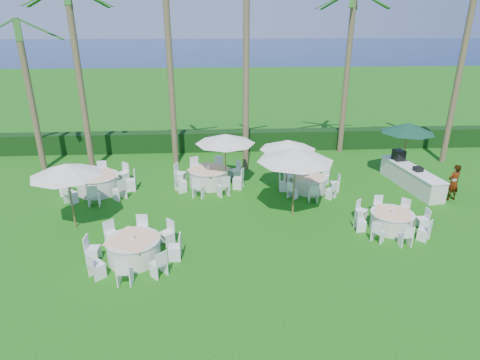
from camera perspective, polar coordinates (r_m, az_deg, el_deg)
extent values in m
plane|color=#175A0F|center=(14.51, 0.38, -9.95)|extent=(120.00, 120.00, 0.00)
cube|color=black|center=(25.33, -1.48, 5.63)|extent=(34.00, 1.00, 1.20)
plane|color=#07144A|center=(114.57, -3.28, 17.89)|extent=(260.00, 260.00, 0.00)
cylinder|color=beige|center=(14.27, -14.84, -9.56)|extent=(1.77, 1.77, 0.77)
cylinder|color=beige|center=(14.08, -14.99, -8.18)|extent=(1.84, 1.84, 0.03)
cube|color=#FFBC90|center=(14.06, -15.00, -8.10)|extent=(1.88, 1.88, 0.01)
cylinder|color=silver|center=(14.02, -15.03, -7.79)|extent=(0.12, 0.12, 0.16)
cube|color=white|center=(14.88, -10.39, -7.43)|extent=(0.61, 0.61, 0.92)
cube|color=white|center=(15.40, -13.81, -6.66)|extent=(0.44, 0.44, 0.92)
cube|color=white|center=(15.29, -17.71, -7.32)|extent=(0.61, 0.61, 0.92)
cube|color=white|center=(14.60, -20.22, -9.13)|extent=(0.44, 0.44, 0.92)
cube|color=white|center=(13.69, -19.78, -11.25)|extent=(0.61, 0.61, 0.92)
cube|color=white|center=(13.10, -16.13, -12.38)|extent=(0.44, 0.44, 0.92)
cube|color=white|center=(13.23, -11.54, -11.54)|extent=(0.61, 0.61, 0.92)
cube|color=white|center=(13.99, -9.27, -9.38)|extent=(0.44, 0.44, 0.92)
cylinder|color=beige|center=(16.77, 20.72, -5.51)|extent=(1.59, 1.59, 0.69)
cylinder|color=beige|center=(16.62, 20.88, -4.42)|extent=(1.65, 1.65, 0.03)
cube|color=#FFBC90|center=(16.61, 20.89, -4.35)|extent=(1.67, 1.67, 0.01)
cylinder|color=silver|center=(16.57, 20.93, -4.08)|extent=(0.11, 0.11, 0.15)
cube|color=white|center=(17.81, 22.23, -3.87)|extent=(0.55, 0.55, 0.83)
cube|color=white|center=(17.75, 19.19, -3.52)|extent=(0.39, 0.39, 0.83)
cube|color=white|center=(17.13, 16.92, -4.16)|extent=(0.55, 0.55, 0.83)
cube|color=white|center=(16.28, 16.74, -5.56)|extent=(0.39, 0.39, 0.83)
cube|color=white|center=(15.69, 19.06, -6.93)|extent=(0.55, 0.55, 0.83)
cube|color=white|center=(15.76, 22.51, -7.31)|extent=(0.39, 0.39, 0.83)
cube|color=white|center=(16.43, 24.75, -6.47)|extent=(0.55, 0.55, 0.83)
cube|color=white|center=(17.28, 24.52, -5.04)|extent=(0.39, 0.39, 0.83)
cylinder|color=beige|center=(20.12, -19.50, -0.56)|extent=(1.91, 1.91, 0.83)
cylinder|color=beige|center=(19.98, -19.65, 0.57)|extent=(1.99, 1.99, 0.03)
cube|color=#FFBC90|center=(19.97, -19.66, 0.64)|extent=(2.11, 2.11, 0.01)
cylinder|color=silver|center=(19.94, -19.69, 0.86)|extent=(0.13, 0.13, 0.18)
cube|color=white|center=(19.91, -15.29, -0.04)|extent=(0.52, 0.52, 1.00)
cube|color=white|center=(20.94, -16.32, 0.93)|extent=(0.65, 0.65, 1.00)
cube|color=white|center=(21.48, -19.03, 1.13)|extent=(0.52, 0.52, 1.00)
cube|color=white|center=(21.26, -21.98, 0.51)|extent=(0.65, 0.65, 1.00)
cube|color=white|center=(20.39, -23.67, -0.63)|extent=(0.52, 0.52, 1.00)
cube|color=white|center=(19.33, -23.01, -1.71)|extent=(0.65, 0.65, 1.00)
cube|color=white|center=(18.73, -20.10, -2.03)|extent=(0.52, 0.52, 1.00)
cube|color=white|center=(18.98, -16.79, -1.29)|extent=(0.65, 0.65, 1.00)
cylinder|color=beige|center=(19.83, -4.45, 0.35)|extent=(1.92, 1.92, 0.83)
cylinder|color=beige|center=(19.67, -4.49, 1.51)|extent=(2.00, 2.00, 0.03)
cube|color=#FFBC90|center=(19.67, -4.49, 1.58)|extent=(2.18, 2.18, 0.01)
cylinder|color=silver|center=(19.64, -4.50, 1.81)|extent=(0.13, 0.13, 0.18)
cube|color=white|center=(20.45, -0.71, 1.35)|extent=(0.63, 0.63, 1.00)
cube|color=white|center=(21.13, -3.18, 2.00)|extent=(0.59, 0.59, 1.00)
cube|color=white|center=(21.07, -6.29, 1.84)|extent=(0.63, 0.63, 1.00)
cube|color=white|center=(20.30, -8.47, 0.95)|extent=(0.59, 0.59, 1.00)
cube|color=white|center=(19.23, -8.45, -0.25)|extent=(0.63, 0.63, 1.00)
cube|color=white|center=(18.49, -5.92, -1.05)|extent=(0.59, 0.59, 1.00)
cube|color=white|center=(18.56, -2.38, -0.86)|extent=(0.63, 0.63, 1.00)
cube|color=white|center=(19.39, -0.25, 0.19)|extent=(0.59, 0.59, 1.00)
cylinder|color=beige|center=(19.45, 9.78, -0.58)|extent=(1.58, 1.58, 0.69)
cylinder|color=beige|center=(19.32, 9.84, 0.39)|extent=(1.65, 1.65, 0.03)
cube|color=#FFBC90|center=(19.31, 9.85, 0.46)|extent=(1.71, 1.71, 0.01)
cylinder|color=silver|center=(19.28, 9.86, 0.70)|extent=(0.11, 0.11, 0.15)
cube|color=white|center=(20.38, 11.85, 0.53)|extent=(0.54, 0.54, 0.82)
cube|color=white|center=(20.56, 9.27, 0.91)|extent=(0.41, 0.41, 0.82)
cube|color=white|center=(20.11, 6.96, 0.55)|extent=(0.54, 0.54, 0.82)
cube|color=white|center=(19.26, 6.16, -0.38)|extent=(0.41, 0.41, 0.82)
cube|color=white|center=(18.50, 7.53, -1.40)|extent=(0.54, 0.54, 0.82)
cube|color=white|center=(18.30, 10.37, -1.85)|extent=(0.41, 0.41, 0.82)
cube|color=white|center=(18.80, 12.82, -1.40)|extent=(0.54, 0.54, 0.82)
cube|color=white|center=(19.66, 13.34, -0.40)|extent=(0.41, 0.41, 0.82)
cylinder|color=brown|center=(16.74, -22.91, -2.34)|extent=(0.06, 0.06, 2.57)
cone|color=silver|center=(16.34, -23.50, 1.37)|extent=(2.71, 2.71, 0.46)
sphere|color=brown|center=(16.29, -23.58, 1.89)|extent=(0.10, 0.10, 0.10)
cylinder|color=brown|center=(16.53, 7.69, -0.61)|extent=(0.07, 0.07, 2.78)
cone|color=silver|center=(16.10, 7.91, 3.52)|extent=(3.10, 3.10, 0.50)
sphere|color=brown|center=(16.05, 7.94, 4.10)|extent=(0.11, 0.11, 0.11)
cylinder|color=brown|center=(19.48, -2.07, 2.67)|extent=(0.06, 0.06, 2.53)
cone|color=silver|center=(19.14, -2.12, 5.90)|extent=(2.87, 2.87, 0.46)
sphere|color=brown|center=(19.09, -2.13, 6.35)|extent=(0.10, 0.10, 0.10)
cylinder|color=brown|center=(18.87, 6.68, 1.79)|extent=(0.06, 0.06, 2.46)
cone|color=silver|center=(18.52, 6.83, 5.01)|extent=(2.61, 2.61, 0.44)
sphere|color=brown|center=(18.48, 6.85, 5.46)|extent=(0.10, 0.10, 0.10)
cylinder|color=brown|center=(22.08, 22.33, 3.71)|extent=(0.07, 0.07, 2.80)
cone|color=#103B26|center=(21.76, 22.80, 6.87)|extent=(2.63, 2.63, 0.50)
sphere|color=brown|center=(21.72, 22.87, 7.31)|extent=(0.11, 0.11, 0.11)
cube|color=beige|center=(21.26, 23.12, 0.26)|extent=(1.42, 4.26, 0.94)
cube|color=white|center=(21.10, 23.32, 1.50)|extent=(1.48, 4.32, 0.04)
cube|color=black|center=(21.99, 21.64, 3.31)|extent=(0.55, 0.64, 0.52)
cube|color=black|center=(20.74, 24.00, 1.43)|extent=(0.41, 0.41, 0.21)
imported|color=gray|center=(20.42, 28.10, -0.32)|extent=(0.71, 0.56, 1.69)
cylinder|color=brown|center=(22.46, -21.75, 12.52)|extent=(0.32, 0.32, 9.21)
cylinder|color=brown|center=(22.14, -9.87, 14.88)|extent=(0.32, 0.32, 10.19)
cylinder|color=brown|center=(20.89, 0.88, 16.85)|extent=(0.32, 0.32, 11.69)
cylinder|color=brown|center=(25.00, 14.93, 14.09)|extent=(0.32, 0.32, 9.20)
cube|color=#134E14|center=(25.93, 16.03, 23.39)|extent=(1.05, 2.16, 1.00)
cube|color=#134E14|center=(25.45, 13.66, 23.64)|extent=(1.61, 1.89, 1.00)
cylinder|color=brown|center=(25.04, 28.88, 14.04)|extent=(0.32, 0.32, 10.78)
cylinder|color=brown|center=(23.72, -27.59, 10.22)|extent=(0.32, 0.32, 7.74)
cube|color=#134E14|center=(22.88, -26.62, 18.67)|extent=(2.22, 0.54, 1.00)
cube|color=#134E14|center=(23.98, -26.71, 18.70)|extent=(1.54, 1.94, 1.00)
cube|color=#134E14|center=(24.52, -29.06, 18.33)|extent=(1.13, 2.14, 1.00)
cube|color=#134E14|center=(22.33, -29.10, 18.24)|extent=(1.13, 2.14, 1.00)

